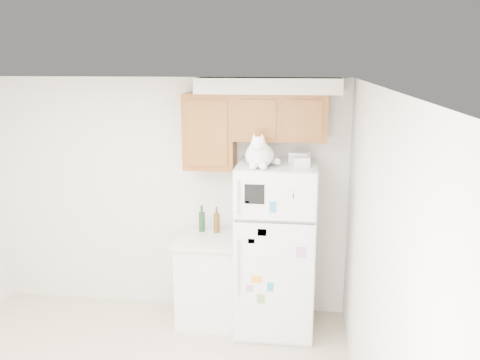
% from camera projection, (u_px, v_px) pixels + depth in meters
% --- Properties ---
extents(room_shell, '(3.84, 4.04, 2.52)m').
position_uv_depth(room_shell, '(119.00, 202.00, 3.64)').
color(room_shell, beige).
rests_on(room_shell, ground_plane).
extents(refrigerator, '(0.76, 0.78, 1.70)m').
position_uv_depth(refrigerator, '(276.00, 249.00, 5.01)').
color(refrigerator, white).
rests_on(refrigerator, ground_plane).
extents(base_counter, '(0.64, 0.64, 0.92)m').
position_uv_depth(base_counter, '(209.00, 278.00, 5.26)').
color(base_counter, white).
rests_on(base_counter, ground_plane).
extents(cat, '(0.33, 0.48, 0.34)m').
position_uv_depth(cat, '(259.00, 154.00, 4.65)').
color(cat, white).
rests_on(cat, refrigerator).
extents(storage_box_back, '(0.21, 0.17, 0.10)m').
position_uv_depth(storage_box_back, '(299.00, 158.00, 4.89)').
color(storage_box_back, white).
rests_on(storage_box_back, refrigerator).
extents(storage_box_front, '(0.18, 0.15, 0.09)m').
position_uv_depth(storage_box_front, '(301.00, 162.00, 4.71)').
color(storage_box_front, white).
rests_on(storage_box_front, refrigerator).
extents(bottle_green, '(0.06, 0.06, 0.28)m').
position_uv_depth(bottle_green, '(202.00, 218.00, 5.28)').
color(bottle_green, '#19381E').
rests_on(bottle_green, base_counter).
extents(bottle_amber, '(0.06, 0.06, 0.27)m').
position_uv_depth(bottle_amber, '(217.00, 220.00, 5.25)').
color(bottle_amber, '#593814').
rests_on(bottle_amber, base_counter).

